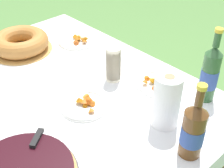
{
  "coord_description": "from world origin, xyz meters",
  "views": [
    {
      "loc": [
        1.03,
        -0.6,
        1.59
      ],
      "look_at": [
        0.19,
        0.19,
        0.78
      ],
      "focal_mm": 50.0,
      "sensor_mm": 36.0,
      "label": 1
    }
  ],
  "objects_px": {
    "cider_bottle_green": "(210,74)",
    "cider_bottle_amber": "(193,130)",
    "serving_knife": "(25,162)",
    "snack_plate_right": "(85,105)",
    "bundt_cake": "(20,42)",
    "snack_plate_left": "(157,83)",
    "paper_towel_roll": "(167,101)",
    "snack_plate_near": "(78,40)",
    "cup_stack": "(113,64)"
  },
  "relations": [
    {
      "from": "cup_stack",
      "to": "paper_towel_roll",
      "type": "xyz_separation_m",
      "value": [
        0.37,
        -0.07,
        0.03
      ]
    },
    {
      "from": "bundt_cake",
      "to": "snack_plate_left",
      "type": "height_order",
      "value": "bundt_cake"
    },
    {
      "from": "serving_knife",
      "to": "bundt_cake",
      "type": "relative_size",
      "value": 0.91
    },
    {
      "from": "bundt_cake",
      "to": "cider_bottle_green",
      "type": "xyz_separation_m",
      "value": [
        0.97,
        0.38,
        0.08
      ]
    },
    {
      "from": "cider_bottle_amber",
      "to": "snack_plate_left",
      "type": "distance_m",
      "value": 0.45
    },
    {
      "from": "cider_bottle_green",
      "to": "snack_plate_right",
      "type": "height_order",
      "value": "cider_bottle_green"
    },
    {
      "from": "serving_knife",
      "to": "paper_towel_roll",
      "type": "distance_m",
      "value": 0.57
    },
    {
      "from": "snack_plate_left",
      "to": "cider_bottle_green",
      "type": "bearing_deg",
      "value": 21.15
    },
    {
      "from": "snack_plate_right",
      "to": "cider_bottle_amber",
      "type": "bearing_deg",
      "value": 13.28
    },
    {
      "from": "bundt_cake",
      "to": "snack_plate_right",
      "type": "bearing_deg",
      "value": -5.28
    },
    {
      "from": "snack_plate_near",
      "to": "cup_stack",
      "type": "bearing_deg",
      "value": -15.1
    },
    {
      "from": "serving_knife",
      "to": "cider_bottle_green",
      "type": "bearing_deg",
      "value": 130.88
    },
    {
      "from": "cider_bottle_green",
      "to": "paper_towel_roll",
      "type": "height_order",
      "value": "cider_bottle_green"
    },
    {
      "from": "cider_bottle_green",
      "to": "cider_bottle_amber",
      "type": "height_order",
      "value": "cider_bottle_green"
    },
    {
      "from": "serving_knife",
      "to": "snack_plate_right",
      "type": "relative_size",
      "value": 1.51
    },
    {
      "from": "serving_knife",
      "to": "cup_stack",
      "type": "relative_size",
      "value": 1.79
    },
    {
      "from": "serving_knife",
      "to": "snack_plate_left",
      "type": "distance_m",
      "value": 0.73
    },
    {
      "from": "serving_knife",
      "to": "snack_plate_right",
      "type": "distance_m",
      "value": 0.41
    },
    {
      "from": "serving_knife",
      "to": "cup_stack",
      "type": "bearing_deg",
      "value": 162.88
    },
    {
      "from": "serving_knife",
      "to": "bundt_cake",
      "type": "bearing_deg",
      "value": -155.47
    },
    {
      "from": "serving_knife",
      "to": "snack_plate_right",
      "type": "height_order",
      "value": "serving_knife"
    },
    {
      "from": "bundt_cake",
      "to": "cup_stack",
      "type": "relative_size",
      "value": 1.96
    },
    {
      "from": "bundt_cake",
      "to": "snack_plate_near",
      "type": "relative_size",
      "value": 1.48
    },
    {
      "from": "serving_knife",
      "to": "cup_stack",
      "type": "height_order",
      "value": "cup_stack"
    },
    {
      "from": "bundt_cake",
      "to": "paper_towel_roll",
      "type": "bearing_deg",
      "value": 6.73
    },
    {
      "from": "bundt_cake",
      "to": "cider_bottle_amber",
      "type": "distance_m",
      "value": 1.12
    },
    {
      "from": "serving_knife",
      "to": "cider_bottle_amber",
      "type": "xyz_separation_m",
      "value": [
        0.32,
        0.48,
        0.05
      ]
    },
    {
      "from": "cider_bottle_amber",
      "to": "snack_plate_left",
      "type": "bearing_deg",
      "value": 145.95
    },
    {
      "from": "serving_knife",
      "to": "snack_plate_near",
      "type": "bearing_deg",
      "value": -175.05
    },
    {
      "from": "cider_bottle_green",
      "to": "paper_towel_roll",
      "type": "distance_m",
      "value": 0.27
    },
    {
      "from": "cup_stack",
      "to": "snack_plate_left",
      "type": "relative_size",
      "value": 0.84
    },
    {
      "from": "bundt_cake",
      "to": "snack_plate_right",
      "type": "height_order",
      "value": "bundt_cake"
    },
    {
      "from": "cup_stack",
      "to": "snack_plate_near",
      "type": "distance_m",
      "value": 0.45
    },
    {
      "from": "cider_bottle_amber",
      "to": "paper_towel_roll",
      "type": "distance_m",
      "value": 0.18
    },
    {
      "from": "cider_bottle_green",
      "to": "snack_plate_left",
      "type": "height_order",
      "value": "cider_bottle_green"
    },
    {
      "from": "cup_stack",
      "to": "snack_plate_near",
      "type": "bearing_deg",
      "value": 164.9
    },
    {
      "from": "cider_bottle_green",
      "to": "cider_bottle_amber",
      "type": "relative_size",
      "value": 1.12
    },
    {
      "from": "snack_plate_left",
      "to": "paper_towel_roll",
      "type": "bearing_deg",
      "value": -43.3
    },
    {
      "from": "snack_plate_near",
      "to": "snack_plate_right",
      "type": "bearing_deg",
      "value": -35.22
    },
    {
      "from": "cider_bottle_amber",
      "to": "snack_plate_near",
      "type": "distance_m",
      "value": 1.01
    },
    {
      "from": "cider_bottle_green",
      "to": "bundt_cake",
      "type": "bearing_deg",
      "value": -158.75
    },
    {
      "from": "paper_towel_roll",
      "to": "snack_plate_near",
      "type": "bearing_deg",
      "value": 167.12
    },
    {
      "from": "snack_plate_right",
      "to": "snack_plate_left",
      "type": "bearing_deg",
      "value": 72.89
    },
    {
      "from": "cider_bottle_green",
      "to": "paper_towel_roll",
      "type": "bearing_deg",
      "value": -94.74
    },
    {
      "from": "cider_bottle_green",
      "to": "paper_towel_roll",
      "type": "relative_size",
      "value": 1.49
    },
    {
      "from": "cider_bottle_amber",
      "to": "paper_towel_roll",
      "type": "xyz_separation_m",
      "value": [
        -0.17,
        0.06,
        0.0
      ]
    },
    {
      "from": "cider_bottle_green",
      "to": "snack_plate_near",
      "type": "height_order",
      "value": "cider_bottle_green"
    },
    {
      "from": "snack_plate_near",
      "to": "cider_bottle_green",
      "type": "bearing_deg",
      "value": 5.59
    },
    {
      "from": "serving_knife",
      "to": "cider_bottle_amber",
      "type": "bearing_deg",
      "value": 109.61
    },
    {
      "from": "cider_bottle_green",
      "to": "snack_plate_right",
      "type": "xyz_separation_m",
      "value": [
        -0.32,
        -0.44,
        -0.12
      ]
    }
  ]
}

